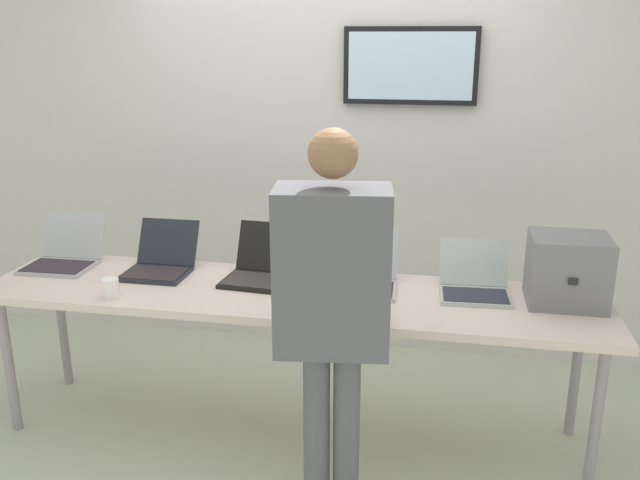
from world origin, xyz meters
The scene contains 12 objects.
ground centered at (0.00, 0.00, -0.02)m, with size 8.00×8.00×0.04m, color #B4BAA3.
back_wall centered at (0.01, 1.13, 1.37)m, with size 8.00×0.11×2.73m.
workbench centered at (0.00, 0.00, 0.74)m, with size 3.07×0.70×0.79m.
equipment_box centered at (1.31, 0.09, 0.96)m, with size 0.35×0.31×0.33m.
laptop_station_0 centered at (-1.30, 0.15, 0.85)m, with size 0.37×0.39×0.26m.
laptop_station_1 centered at (-0.74, 0.15, 0.85)m, with size 0.33×0.38×0.25m.
laptop_station_2 centered at (-0.17, 0.14, 0.85)m, with size 0.39×0.40×0.26m.
laptop_station_3 centered at (0.33, 0.13, 0.85)m, with size 0.38×0.37×0.27m.
laptop_station_4 centered at (0.89, 0.14, 0.85)m, with size 0.35×0.37×0.23m.
person centered at (0.32, -0.62, 1.02)m, with size 0.49×0.63×1.69m.
coffee_mug centered at (-0.82, -0.25, 0.84)m, with size 0.08×0.08×0.10m.
paper_sheet centered at (0.10, -0.17, 0.79)m, with size 0.25×0.32×0.00m.
Camera 1 is at (0.72, -3.00, 2.00)m, focal length 37.44 mm.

